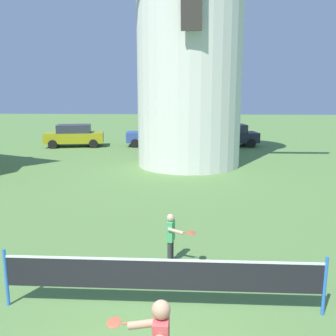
{
  "coord_description": "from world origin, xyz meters",
  "views": [
    {
      "loc": [
        0.55,
        -4.25,
        3.89
      ],
      "look_at": [
        0.1,
        3.9,
        2.22
      ],
      "focal_mm": 40.29,
      "sensor_mm": 36.0,
      "label": 1
    }
  ],
  "objects_px": {
    "player_far": "(172,235)",
    "parked_car_black": "(230,135)",
    "windmill": "(190,9)",
    "tennis_net": "(162,275)",
    "parked_car_mustard": "(74,135)",
    "parked_car_blue": "(154,135)"
  },
  "relations": [
    {
      "from": "player_far",
      "to": "parked_car_black",
      "type": "bearing_deg",
      "value": 80.1
    },
    {
      "from": "player_far",
      "to": "parked_car_black",
      "type": "height_order",
      "value": "parked_car_black"
    },
    {
      "from": "windmill",
      "to": "tennis_net",
      "type": "xyz_separation_m",
      "value": [
        -0.45,
        -13.76,
        -7.21
      ]
    },
    {
      "from": "parked_car_mustard",
      "to": "parked_car_black",
      "type": "height_order",
      "value": "same"
    },
    {
      "from": "parked_car_mustard",
      "to": "tennis_net",
      "type": "bearing_deg",
      "value": -69.08
    },
    {
      "from": "windmill",
      "to": "tennis_net",
      "type": "height_order",
      "value": "windmill"
    },
    {
      "from": "player_far",
      "to": "parked_car_blue",
      "type": "relative_size",
      "value": 0.29
    },
    {
      "from": "tennis_net",
      "to": "parked_car_black",
      "type": "distance_m",
      "value": 21.07
    },
    {
      "from": "windmill",
      "to": "player_far",
      "type": "xyz_separation_m",
      "value": [
        -0.36,
        -11.83,
        -7.23
      ]
    },
    {
      "from": "parked_car_blue",
      "to": "windmill",
      "type": "bearing_deg",
      "value": -70.29
    },
    {
      "from": "parked_car_mustard",
      "to": "parked_car_blue",
      "type": "bearing_deg",
      "value": 6.88
    },
    {
      "from": "tennis_net",
      "to": "parked_car_mustard",
      "type": "relative_size",
      "value": 1.34
    },
    {
      "from": "parked_car_mustard",
      "to": "parked_car_black",
      "type": "relative_size",
      "value": 1.04
    },
    {
      "from": "tennis_net",
      "to": "player_far",
      "type": "bearing_deg",
      "value": 87.45
    },
    {
      "from": "windmill",
      "to": "parked_car_blue",
      "type": "relative_size",
      "value": 4.1
    },
    {
      "from": "tennis_net",
      "to": "parked_car_blue",
      "type": "distance_m",
      "value": 20.82
    },
    {
      "from": "parked_car_mustard",
      "to": "parked_car_black",
      "type": "distance_m",
      "value": 11.06
    },
    {
      "from": "parked_car_blue",
      "to": "parked_car_black",
      "type": "bearing_deg",
      "value": 0.8
    },
    {
      "from": "parked_car_blue",
      "to": "parked_car_black",
      "type": "relative_size",
      "value": 0.98
    },
    {
      "from": "player_far",
      "to": "parked_car_black",
      "type": "xyz_separation_m",
      "value": [
        3.29,
        18.86,
        0.14
      ]
    },
    {
      "from": "player_far",
      "to": "parked_car_blue",
      "type": "bearing_deg",
      "value": 96.47
    },
    {
      "from": "player_far",
      "to": "parked_car_mustard",
      "type": "height_order",
      "value": "parked_car_mustard"
    }
  ]
}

